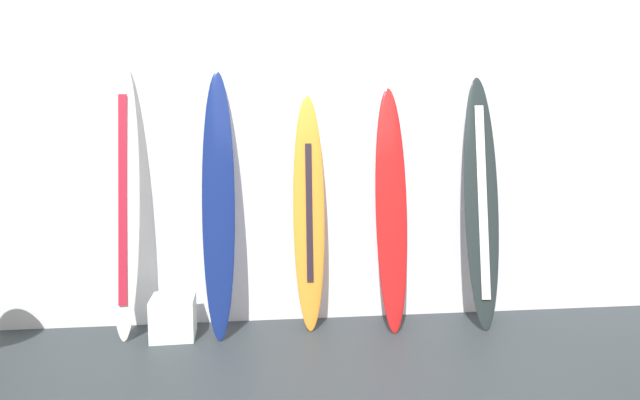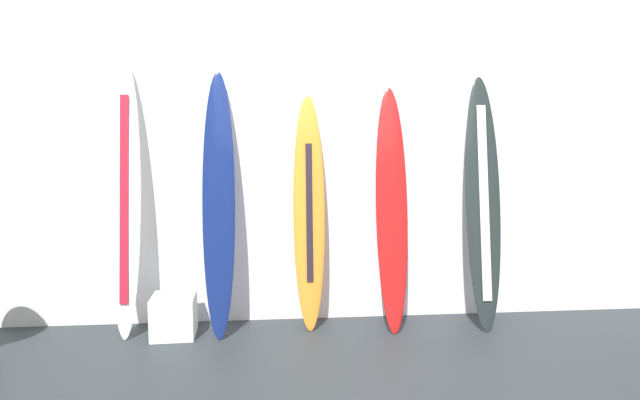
{
  "view_description": "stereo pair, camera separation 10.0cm",
  "coord_description": "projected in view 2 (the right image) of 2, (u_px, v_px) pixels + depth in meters",
  "views": [
    {
      "loc": [
        -0.63,
        -3.05,
        1.5
      ],
      "look_at": [
        -0.17,
        0.95,
        1.06
      ],
      "focal_mm": 28.69,
      "sensor_mm": 36.0,
      "label": 1
    },
    {
      "loc": [
        -0.53,
        -3.06,
        1.5
      ],
      "look_at": [
        -0.17,
        0.95,
        1.06
      ],
      "focal_mm": 28.69,
      "sensor_mm": 36.0,
      "label": 2
    }
  ],
  "objects": [
    {
      "name": "surfboard_sunset",
      "position": [
        309.0,
        212.0,
        4.13
      ],
      "size": [
        0.25,
        0.33,
        1.9
      ],
      "color": "orange",
      "rests_on": "ground"
    },
    {
      "name": "surfboard_ivory",
      "position": [
        125.0,
        199.0,
        3.95
      ],
      "size": [
        0.24,
        0.37,
        2.15
      ],
      "color": "silver",
      "rests_on": "ground"
    },
    {
      "name": "surfboard_navy",
      "position": [
        219.0,
        206.0,
        3.99
      ],
      "size": [
        0.27,
        0.45,
        2.08
      ],
      "color": "navy",
      "rests_on": "ground"
    },
    {
      "name": "wall_back",
      "position": [
        336.0,
        155.0,
        4.38
      ],
      "size": [
        7.2,
        0.2,
        2.8
      ],
      "primitive_type": "cube",
      "color": "silver",
      "rests_on": "ground"
    },
    {
      "name": "display_block_left",
      "position": [
        174.0,
        316.0,
        4.0
      ],
      "size": [
        0.34,
        0.34,
        0.32
      ],
      "color": "white",
      "rests_on": "ground"
    },
    {
      "name": "ground",
      "position": [
        360.0,
        384.0,
        3.25
      ],
      "size": [
        8.0,
        8.0,
        0.04
      ],
      "primitive_type": "cube",
      "color": "#282E31"
    },
    {
      "name": "surfboard_crimson",
      "position": [
        392.0,
        208.0,
        4.11
      ],
      "size": [
        0.27,
        0.45,
        1.96
      ],
      "color": "red",
      "rests_on": "ground"
    },
    {
      "name": "surfboard_charcoal",
      "position": [
        483.0,
        204.0,
        4.16
      ],
      "size": [
        0.31,
        0.47,
        2.06
      ],
      "color": "#1F2727",
      "rests_on": "ground"
    }
  ]
}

